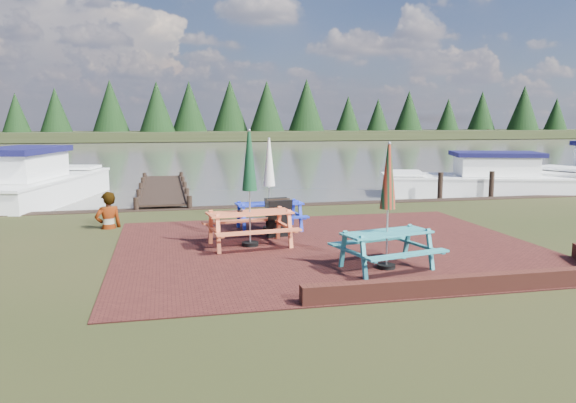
# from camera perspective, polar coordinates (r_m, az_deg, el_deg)

# --- Properties ---
(ground) EXTENTS (120.00, 120.00, 0.00)m
(ground) POSITION_cam_1_polar(r_m,az_deg,el_deg) (11.29, 5.59, -5.77)
(ground) COLOR black
(ground) RESTS_ON ground
(paving) EXTENTS (9.00, 7.50, 0.02)m
(paving) POSITION_cam_1_polar(r_m,az_deg,el_deg) (12.21, 4.14, -4.61)
(paving) COLOR #3B1512
(paving) RESTS_ON ground
(brick_wall) EXTENTS (6.21, 1.79, 0.30)m
(brick_wall) POSITION_cam_1_polar(r_m,az_deg,el_deg) (10.07, 21.80, -7.21)
(brick_wall) COLOR #4C1E16
(brick_wall) RESTS_ON ground
(water) EXTENTS (120.00, 60.00, 0.02)m
(water) POSITION_cam_1_polar(r_m,az_deg,el_deg) (47.60, -8.33, 5.00)
(water) COLOR #413F38
(water) RESTS_ON ground
(far_treeline) EXTENTS (120.00, 10.00, 8.10)m
(far_treeline) POSITION_cam_1_polar(r_m,az_deg,el_deg) (76.48, -9.99, 8.67)
(far_treeline) COLOR black
(far_treeline) RESTS_ON ground
(picnic_table_teal) EXTENTS (1.96, 1.82, 2.32)m
(picnic_table_teal) POSITION_cam_1_polar(r_m,az_deg,el_deg) (10.42, 10.05, -2.47)
(picnic_table_teal) COLOR teal
(picnic_table_teal) RESTS_ON ground
(picnic_table_red) EXTENTS (2.00, 1.82, 2.52)m
(picnic_table_red) POSITION_cam_1_polar(r_m,az_deg,el_deg) (12.11, -3.90, -0.52)
(picnic_table_red) COLOR #E3653A
(picnic_table_red) RESTS_ON ground
(picnic_table_blue) EXTENTS (1.72, 1.55, 2.27)m
(picnic_table_blue) POSITION_cam_1_polar(r_m,az_deg,el_deg) (13.89, -1.92, 0.29)
(picnic_table_blue) COLOR #182BBA
(picnic_table_blue) RESTS_ON ground
(chalkboard) EXTENTS (0.59, 0.61, 0.91)m
(chalkboard) POSITION_cam_1_polar(r_m,az_deg,el_deg) (13.08, -0.99, -1.65)
(chalkboard) COLOR black
(chalkboard) RESTS_ON ground
(jetty) EXTENTS (1.76, 9.08, 1.00)m
(jetty) POSITION_cam_1_polar(r_m,az_deg,el_deg) (21.84, -12.57, 1.26)
(jetty) COLOR black
(jetty) RESTS_ON ground
(boat_jetty) EXTENTS (4.37, 8.00, 2.20)m
(boat_jetty) POSITION_cam_1_polar(r_m,az_deg,el_deg) (21.37, -24.42, 1.47)
(boat_jetty) COLOR white
(boat_jetty) RESTS_ON ground
(boat_near) EXTENTS (7.24, 4.27, 1.85)m
(boat_near) POSITION_cam_1_polar(r_m,az_deg,el_deg) (22.76, 18.70, 1.91)
(boat_near) COLOR white
(boat_near) RESTS_ON ground
(person) EXTENTS (0.79, 0.66, 1.85)m
(person) POSITION_cam_1_polar(r_m,az_deg,el_deg) (14.80, -17.91, 0.89)
(person) COLOR gray
(person) RESTS_ON ground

